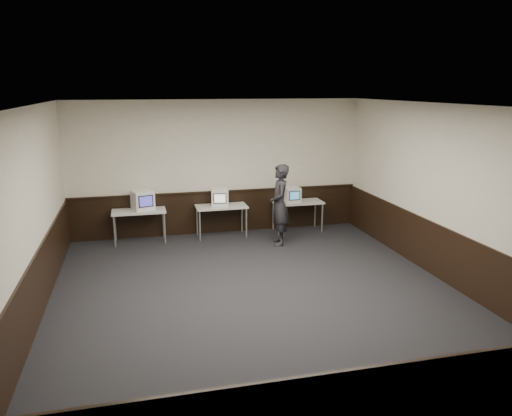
{
  "coord_description": "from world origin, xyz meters",
  "views": [
    {
      "loc": [
        -1.93,
        -7.69,
        3.5
      ],
      "look_at": [
        0.35,
        1.6,
        1.15
      ],
      "focal_mm": 35.0,
      "sensor_mm": 36.0,
      "label": 1
    }
  ],
  "objects_px": {
    "desk_left": "(139,213)",
    "emac_center": "(220,197)",
    "desk_center": "(221,209)",
    "emac_right": "(292,195)",
    "emac_left": "(143,200)",
    "person": "(280,205)",
    "desk_right": "(298,204)"
  },
  "relations": [
    {
      "from": "emac_left",
      "to": "emac_right",
      "type": "height_order",
      "value": "emac_left"
    },
    {
      "from": "emac_center",
      "to": "person",
      "type": "height_order",
      "value": "person"
    },
    {
      "from": "emac_center",
      "to": "emac_right",
      "type": "height_order",
      "value": "emac_center"
    },
    {
      "from": "desk_left",
      "to": "person",
      "type": "relative_size",
      "value": 0.66
    },
    {
      "from": "person",
      "to": "desk_right",
      "type": "bearing_deg",
      "value": 150.18
    },
    {
      "from": "emac_right",
      "to": "desk_center",
      "type": "bearing_deg",
      "value": 176.55
    },
    {
      "from": "emac_left",
      "to": "emac_center",
      "type": "relative_size",
      "value": 1.19
    },
    {
      "from": "person",
      "to": "emac_center",
      "type": "bearing_deg",
      "value": -118.7
    },
    {
      "from": "desk_center",
      "to": "emac_left",
      "type": "bearing_deg",
      "value": 178.78
    },
    {
      "from": "desk_left",
      "to": "emac_center",
      "type": "distance_m",
      "value": 1.9
    },
    {
      "from": "desk_center",
      "to": "emac_center",
      "type": "xyz_separation_m",
      "value": [
        -0.02,
        0.03,
        0.27
      ]
    },
    {
      "from": "desk_left",
      "to": "desk_center",
      "type": "height_order",
      "value": "same"
    },
    {
      "from": "desk_right",
      "to": "emac_center",
      "type": "relative_size",
      "value": 2.48
    },
    {
      "from": "desk_left",
      "to": "emac_left",
      "type": "xyz_separation_m",
      "value": [
        0.1,
        0.04,
        0.29
      ]
    },
    {
      "from": "desk_left",
      "to": "desk_center",
      "type": "distance_m",
      "value": 1.9
    },
    {
      "from": "desk_left",
      "to": "emac_left",
      "type": "distance_m",
      "value": 0.31
    },
    {
      "from": "desk_right",
      "to": "emac_right",
      "type": "xyz_separation_m",
      "value": [
        -0.17,
        -0.04,
        0.26
      ]
    },
    {
      "from": "desk_right",
      "to": "emac_right",
      "type": "relative_size",
      "value": 2.91
    },
    {
      "from": "desk_center",
      "to": "desk_left",
      "type": "bearing_deg",
      "value": 180.0
    },
    {
      "from": "desk_center",
      "to": "emac_right",
      "type": "distance_m",
      "value": 1.75
    },
    {
      "from": "desk_center",
      "to": "emac_right",
      "type": "xyz_separation_m",
      "value": [
        1.73,
        -0.04,
        0.26
      ]
    },
    {
      "from": "emac_left",
      "to": "emac_right",
      "type": "xyz_separation_m",
      "value": [
        3.53,
        -0.08,
        -0.04
      ]
    },
    {
      "from": "person",
      "to": "desk_left",
      "type": "bearing_deg",
      "value": -97.0
    },
    {
      "from": "desk_left",
      "to": "emac_right",
      "type": "relative_size",
      "value": 2.91
    },
    {
      "from": "emac_center",
      "to": "emac_right",
      "type": "xyz_separation_m",
      "value": [
        1.75,
        -0.07,
        -0.01
      ]
    },
    {
      "from": "desk_left",
      "to": "person",
      "type": "distance_m",
      "value": 3.2
    },
    {
      "from": "desk_center",
      "to": "person",
      "type": "xyz_separation_m",
      "value": [
        1.17,
        -0.9,
        0.23
      ]
    },
    {
      "from": "desk_center",
      "to": "emac_right",
      "type": "relative_size",
      "value": 2.91
    },
    {
      "from": "desk_left",
      "to": "emac_center",
      "type": "xyz_separation_m",
      "value": [
        1.88,
        0.03,
        0.27
      ]
    },
    {
      "from": "emac_center",
      "to": "emac_left",
      "type": "bearing_deg",
      "value": -169.25
    },
    {
      "from": "emac_right",
      "to": "person",
      "type": "distance_m",
      "value": 1.02
    },
    {
      "from": "desk_center",
      "to": "person",
      "type": "distance_m",
      "value": 1.49
    }
  ]
}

